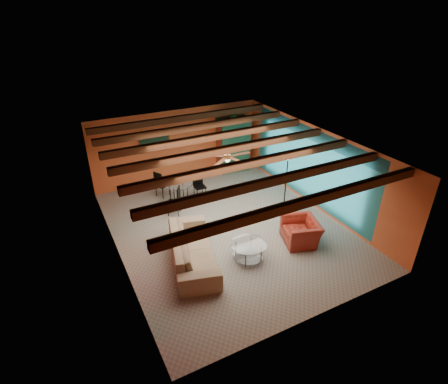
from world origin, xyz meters
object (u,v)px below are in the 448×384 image
armchair (301,231)px  coffee_table (248,251)px  potted_plant (233,113)px  armoire (233,145)px  vase (177,174)px  floor_lamp (286,181)px  sofa (193,249)px  dining_table (179,189)px

armchair → coffee_table: (-1.74, 0.00, -0.10)m
armchair → potted_plant: 5.71m
armoire → vase: size_ratio=11.08×
coffee_table → floor_lamp: size_ratio=0.52×
armoire → sofa: bearing=-126.9°
armchair → dining_table: bearing=-131.0°
armchair → vase: (-2.28, 3.76, 0.73)m
dining_table → potted_plant: bearing=27.7°
dining_table → armoire: armoire is taller
floor_lamp → vase: bearing=149.0°
potted_plant → sofa: bearing=-128.6°
sofa → dining_table: bearing=0.7°
coffee_table → armchair: bearing=-0.1°
armchair → vase: bearing=-131.0°
potted_plant → vase: (-2.93, -1.54, -1.29)m
dining_table → floor_lamp: (3.09, -1.86, 0.45)m
armoire → vase: bearing=-150.6°
armchair → dining_table: 4.40m
sofa → potted_plant: 6.31m
coffee_table → dining_table: size_ratio=0.52×
vase → potted_plant: bearing=27.7°
floor_lamp → dining_table: bearing=149.0°
sofa → coffee_table: size_ratio=2.80×
coffee_table → vase: bearing=98.2°
sofa → floor_lamp: bearing=-56.6°
armchair → armoire: 5.39m
armoire → floor_lamp: size_ratio=1.12×
armchair → sofa: bearing=-83.4°
armchair → floor_lamp: 2.15m
floor_lamp → vase: size_ratio=9.87×
sofa → armchair: bearing=-86.1°
dining_table → coffee_table: bearing=-81.8°
armoire → potted_plant: 1.31m
armoire → vase: armoire is taller
armoire → armchair: bearing=-95.3°
coffee_table → dining_table: 3.80m
armchair → armoire: armoire is taller
potted_plant → vase: 3.55m
armoire → potted_plant: bearing=0.0°
floor_lamp → armoire: bearing=92.7°
sofa → coffee_table: bearing=-99.1°
potted_plant → vase: size_ratio=2.61×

